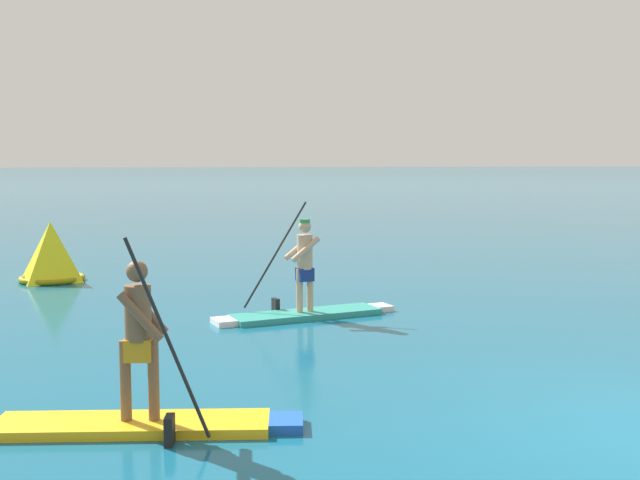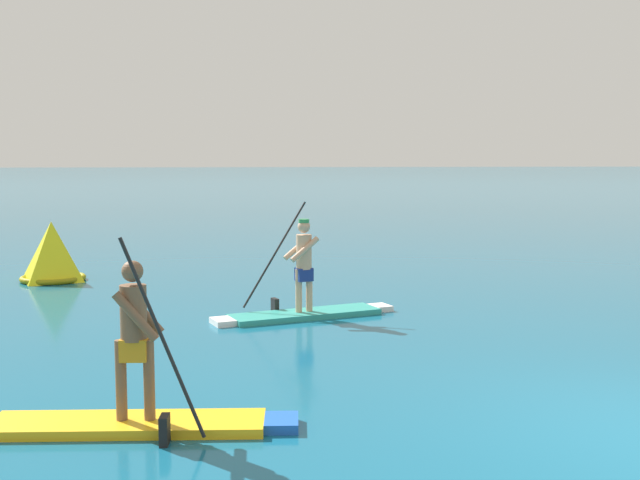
{
  "view_description": "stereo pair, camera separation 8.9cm",
  "coord_description": "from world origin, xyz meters",
  "views": [
    {
      "loc": [
        -4.67,
        -6.77,
        2.67
      ],
      "look_at": [
        -2.48,
        8.6,
        1.05
      ],
      "focal_mm": 44.38,
      "sensor_mm": 36.0,
      "label": 1
    },
    {
      "loc": [
        -4.58,
        -6.78,
        2.67
      ],
      "look_at": [
        -2.48,
        8.6,
        1.05
      ],
      "focal_mm": 44.38,
      "sensor_mm": 36.0,
      "label": 2
    }
  ],
  "objects": [
    {
      "name": "race_marker_buoy",
      "position": [
        -8.05,
        10.88,
        0.58
      ],
      "size": [
        1.55,
        1.55,
        1.3
      ],
      "color": "yellow",
      "rests_on": "ground"
    },
    {
      "name": "paddleboarder_near_left",
      "position": [
        -5.39,
        0.95,
        0.34
      ],
      "size": [
        3.39,
        1.04,
        2.0
      ],
      "rotation": [
        0.0,
        0.0,
        -0.1
      ],
      "color": "yellow",
      "rests_on": "ground"
    },
    {
      "name": "paddleboarder_mid_center",
      "position": [
        -3.09,
        6.22,
        0.35
      ],
      "size": [
        3.19,
        1.41,
        1.97
      ],
      "rotation": [
        0.0,
        0.0,
        3.44
      ],
      "color": "teal",
      "rests_on": "ground"
    }
  ]
}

